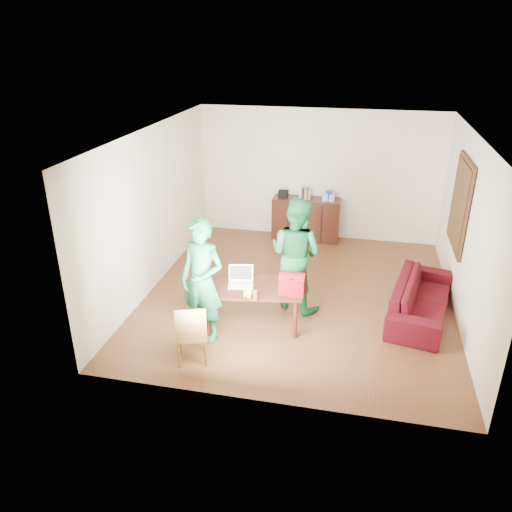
% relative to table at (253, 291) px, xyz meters
% --- Properties ---
extents(room, '(5.20, 5.70, 2.90)m').
position_rel_table_xyz_m(room, '(0.55, 1.22, 0.72)').
color(room, '#422010').
rests_on(room, ground).
extents(table, '(1.52, 1.00, 0.66)m').
position_rel_table_xyz_m(table, '(0.00, 0.00, 0.00)').
color(table, black).
rests_on(table, ground).
extents(chair, '(0.50, 0.49, 0.88)m').
position_rel_table_xyz_m(chair, '(-0.60, -1.06, -0.33)').
color(chair, brown).
rests_on(chair, ground).
extents(person_near, '(0.76, 0.60, 1.83)m').
position_rel_table_xyz_m(person_near, '(-0.62, -0.47, 0.33)').
color(person_near, '#145C32').
rests_on(person_near, ground).
extents(person_far, '(1.10, 1.00, 1.83)m').
position_rel_table_xyz_m(person_far, '(0.52, 0.71, 0.33)').
color(person_far, '#15612F').
rests_on(person_far, ground).
extents(laptop, '(0.40, 0.32, 0.25)m').
position_rel_table_xyz_m(laptop, '(-0.18, -0.02, 0.12)').
color(laptop, white).
rests_on(laptop, table).
extents(bananas, '(0.17, 0.14, 0.06)m').
position_rel_table_xyz_m(bananas, '(0.01, -0.37, 0.11)').
color(bananas, gold).
rests_on(bananas, table).
extents(bottle, '(0.08, 0.08, 0.20)m').
position_rel_table_xyz_m(bottle, '(0.12, -0.41, 0.18)').
color(bottle, '#503412').
rests_on(bottle, table).
extents(red_bag, '(0.37, 0.22, 0.27)m').
position_rel_table_xyz_m(red_bag, '(0.59, -0.11, 0.21)').
color(red_bag, maroon).
rests_on(red_bag, table).
extents(sofa, '(1.16, 2.11, 0.58)m').
position_rel_table_xyz_m(sofa, '(2.49, 0.84, -0.29)').
color(sofa, '#3A070F').
rests_on(sofa, ground).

